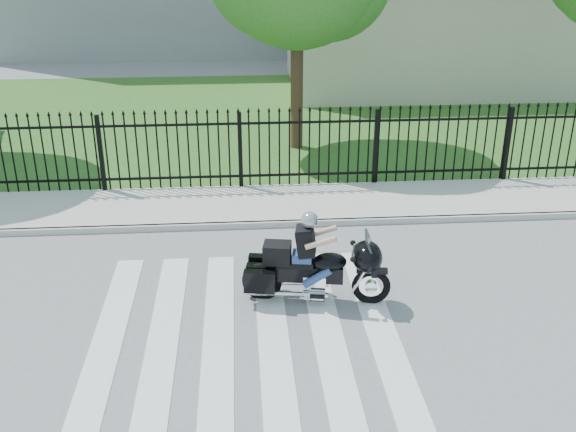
{
  "coord_description": "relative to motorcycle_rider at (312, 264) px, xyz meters",
  "views": [
    {
      "loc": [
        -0.01,
        -8.07,
        5.59
      ],
      "look_at": [
        0.77,
        2.26,
        1.0
      ],
      "focal_mm": 42.0,
      "sensor_mm": 36.0,
      "label": 1
    }
  ],
  "objects": [
    {
      "name": "curb",
      "position": [
        -1.06,
        2.82,
        -0.58
      ],
      "size": [
        40.0,
        0.12,
        0.12
      ],
      "primitive_type": "cube",
      "color": "#ADAAA3",
      "rests_on": "ground"
    },
    {
      "name": "iron_fence",
      "position": [
        -1.06,
        4.82,
        0.26
      ],
      "size": [
        26.0,
        0.04,
        1.8
      ],
      "color": "black",
      "rests_on": "ground"
    },
    {
      "name": "ground",
      "position": [
        -1.06,
        -1.18,
        -0.64
      ],
      "size": [
        120.0,
        120.0,
        0.0
      ],
      "primitive_type": "plane",
      "color": "slate",
      "rests_on": "ground"
    },
    {
      "name": "grass_strip",
      "position": [
        -1.06,
        10.82,
        -0.63
      ],
      "size": [
        40.0,
        12.0,
        0.02
      ],
      "primitive_type": "cube",
      "color": "#27581E",
      "rests_on": "ground"
    },
    {
      "name": "crosswalk",
      "position": [
        -1.06,
        -1.18,
        -0.63
      ],
      "size": [
        5.0,
        5.5,
        0.01
      ],
      "primitive_type": null,
      "color": "silver",
      "rests_on": "ground"
    },
    {
      "name": "building_low",
      "position": [
        5.94,
        14.82,
        1.11
      ],
      "size": [
        10.0,
        6.0,
        3.5
      ],
      "primitive_type": "cube",
      "color": "beige",
      "rests_on": "ground"
    },
    {
      "name": "motorcycle_rider",
      "position": [
        0.0,
        0.0,
        0.0
      ],
      "size": [
        2.35,
        1.0,
        1.56
      ],
      "rotation": [
        0.0,
        0.0,
        -0.16
      ],
      "color": "black",
      "rests_on": "ground"
    },
    {
      "name": "sidewalk",
      "position": [
        -1.06,
        3.82,
        -0.58
      ],
      "size": [
        40.0,
        2.0,
        0.12
      ],
      "primitive_type": "cube",
      "color": "#ADAAA3",
      "rests_on": "ground"
    }
  ]
}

